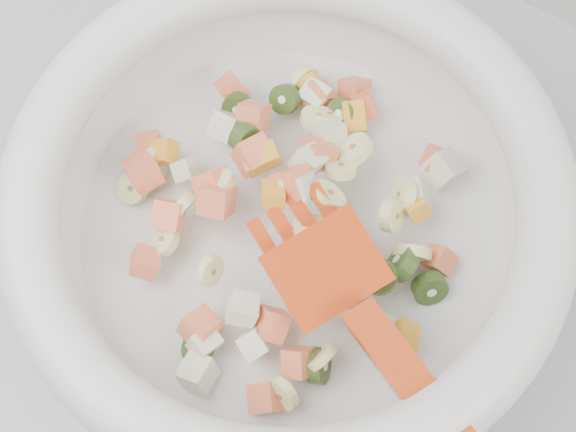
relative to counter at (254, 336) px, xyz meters
The scene contains 2 objects.
counter is the anchor object (origin of this frame).
mixing_bowl 0.51m from the counter, 10.32° to the right, with size 0.49×0.39×0.13m.
Camera 1 is at (0.18, 1.24, 1.53)m, focal length 55.00 mm.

